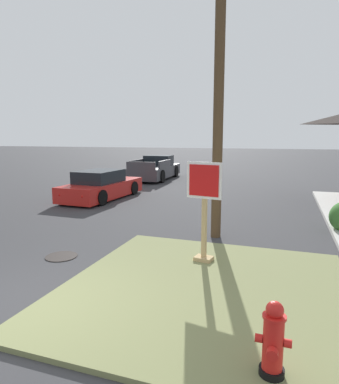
# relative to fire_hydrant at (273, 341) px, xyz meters

# --- Properties ---
(ground_plane) EXTENTS (160.00, 160.00, 0.00)m
(ground_plane) POSITION_rel_fire_hydrant_xyz_m (-3.72, 0.28, -0.48)
(ground_plane) COLOR #333335
(grass_corner_patch) EXTENTS (4.81, 4.96, 0.08)m
(grass_corner_patch) POSITION_rel_fire_hydrant_xyz_m (-1.19, 1.93, -0.44)
(grass_corner_patch) COLOR olive
(grass_corner_patch) RESTS_ON ground
(fire_hydrant) EXTENTS (0.38, 0.34, 0.85)m
(fire_hydrant) POSITION_rel_fire_hydrant_xyz_m (0.00, 0.00, 0.00)
(fire_hydrant) COLOR black
(fire_hydrant) RESTS_ON grass_corner_patch
(stop_sign) EXTENTS (0.74, 0.33, 2.07)m
(stop_sign) POSITION_rel_fire_hydrant_xyz_m (-1.50, 3.14, 0.61)
(stop_sign) COLOR tan
(stop_sign) RESTS_ON grass_corner_patch
(manhole_cover) EXTENTS (0.70, 0.70, 0.02)m
(manhole_cover) POSITION_rel_fire_hydrant_xyz_m (-4.61, 2.55, -0.47)
(manhole_cover) COLOR black
(manhole_cover) RESTS_ON ground
(parked_sedan_red) EXTENTS (1.96, 4.49, 1.25)m
(parked_sedan_red) POSITION_rel_fire_hydrant_xyz_m (-7.49, 9.28, 0.06)
(parked_sedan_red) COLOR red
(parked_sedan_red) RESTS_ON ground
(pickup_truck_charcoal) EXTENTS (2.26, 5.31, 1.48)m
(pickup_truck_charcoal) POSITION_rel_fire_hydrant_xyz_m (-7.84, 16.64, 0.14)
(pickup_truck_charcoal) COLOR #38383D
(pickup_truck_charcoal) RESTS_ON ground
(utility_pole) EXTENTS (1.82, 0.26, 8.99)m
(utility_pole) POSITION_rel_fire_hydrant_xyz_m (-1.65, 5.21, 4.28)
(utility_pole) COLOR #4C3823
(utility_pole) RESTS_ON ground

